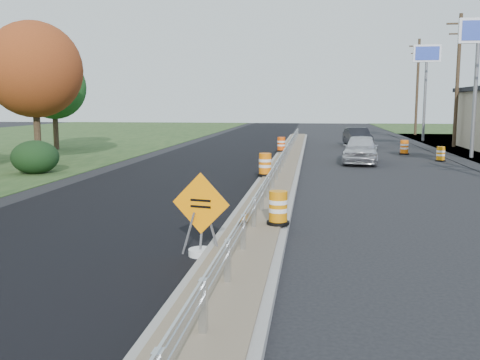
# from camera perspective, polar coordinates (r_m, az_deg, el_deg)

# --- Properties ---
(ground) EXTENTS (140.00, 140.00, 0.00)m
(ground) POSITION_cam_1_polar(r_m,az_deg,el_deg) (16.77, 3.01, -2.65)
(ground) COLOR black
(ground) RESTS_ON ground
(milled_overlay) EXTENTS (7.20, 120.00, 0.01)m
(milled_overlay) POSITION_cam_1_polar(r_m,az_deg,el_deg) (27.21, -4.49, 1.53)
(milled_overlay) COLOR black
(milled_overlay) RESTS_ON ground
(median) EXTENTS (1.60, 55.00, 0.23)m
(median) POSITION_cam_1_polar(r_m,az_deg,el_deg) (24.64, 4.56, 1.08)
(median) COLOR gray
(median) RESTS_ON ground
(guardrail) EXTENTS (0.10, 46.15, 0.72)m
(guardrail) POSITION_cam_1_polar(r_m,az_deg,el_deg) (25.56, 4.70, 2.72)
(guardrail) COLOR silver
(guardrail) RESTS_ON median
(pylon_sign_mid) EXTENTS (2.20, 0.30, 7.90)m
(pylon_sign_mid) POSITION_cam_1_polar(r_m,az_deg,el_deg) (33.85, 24.07, 13.13)
(pylon_sign_mid) COLOR slate
(pylon_sign_mid) RESTS_ON ground
(pylon_sign_north) EXTENTS (2.20, 0.30, 7.90)m
(pylon_sign_north) POSITION_cam_1_polar(r_m,az_deg,el_deg) (47.42, 19.28, 11.75)
(pylon_sign_north) COLOR slate
(pylon_sign_north) RESTS_ON ground
(utility_pole_nmid) EXTENTS (1.90, 0.26, 9.40)m
(utility_pole_nmid) POSITION_cam_1_polar(r_m,az_deg,el_deg) (41.71, 22.19, 10.04)
(utility_pole_nmid) COLOR #473523
(utility_pole_nmid) RESTS_ON ground
(utility_pole_north) EXTENTS (1.90, 0.26, 9.40)m
(utility_pole_north) POSITION_cam_1_polar(r_m,az_deg,el_deg) (56.36, 18.40, 9.58)
(utility_pole_north) COLOR #473523
(utility_pole_north) RESTS_ON ground
(hedge_north) EXTENTS (2.09, 2.09, 1.52)m
(hedge_north) POSITION_cam_1_polar(r_m,az_deg,el_deg) (25.70, -21.02, 2.31)
(hedge_north) COLOR black
(hedge_north) RESTS_ON ground
(tree_near_red) EXTENTS (4.95, 4.95, 7.35)m
(tree_near_red) POSITION_cam_1_polar(r_m,az_deg,el_deg) (30.11, -21.12, 10.91)
(tree_near_red) COLOR #473523
(tree_near_red) RESTS_ON ground
(tree_near_back) EXTENTS (4.29, 4.29, 6.37)m
(tree_near_back) POSITION_cam_1_polar(r_m,az_deg,el_deg) (38.56, -19.25, 9.31)
(tree_near_back) COLOR #473523
(tree_near_back) RESTS_ON ground
(caution_sign) EXTENTS (1.24, 0.53, 1.75)m
(caution_sign) POSITION_cam_1_polar(r_m,az_deg,el_deg) (11.12, -4.18, -5.90)
(caution_sign) COLOR white
(caution_sign) RESTS_ON ground
(barrel_median_near) EXTENTS (0.56, 0.56, 0.82)m
(barrel_median_near) POSITION_cam_1_polar(r_m,az_deg,el_deg) (13.00, 4.09, -3.04)
(barrel_median_near) COLOR black
(barrel_median_near) RESTS_ON median
(barrel_median_mid) EXTENTS (0.62, 0.62, 0.91)m
(barrel_median_mid) POSITION_cam_1_polar(r_m,az_deg,el_deg) (21.73, 2.69, 1.62)
(barrel_median_mid) COLOR black
(barrel_median_mid) RESTS_ON median
(barrel_median_far) EXTENTS (0.60, 0.60, 0.88)m
(barrel_median_far) POSITION_cam_1_polar(r_m,az_deg,el_deg) (32.83, 4.43, 3.79)
(barrel_median_far) COLOR black
(barrel_median_far) RESTS_ON median
(barrel_shoulder_near) EXTENTS (0.55, 0.55, 0.81)m
(barrel_shoulder_near) POSITION_cam_1_polar(r_m,az_deg,el_deg) (31.26, 20.61, 2.59)
(barrel_shoulder_near) COLOR black
(barrel_shoulder_near) RESTS_ON ground
(barrel_shoulder_mid) EXTENTS (0.61, 0.61, 0.89)m
(barrel_shoulder_mid) POSITION_cam_1_polar(r_m,az_deg,el_deg) (34.76, 17.12, 3.33)
(barrel_shoulder_mid) COLOR black
(barrel_shoulder_mid) RESTS_ON ground
(car_silver) EXTENTS (2.27, 4.59, 1.51)m
(car_silver) POSITION_cam_1_polar(r_m,az_deg,el_deg) (28.99, 12.77, 3.24)
(car_silver) COLOR silver
(car_silver) RESTS_ON ground
(car_dark_mid) EXTENTS (1.98, 4.34, 1.38)m
(car_dark_mid) POSITION_cam_1_polar(r_m,az_deg,el_deg) (40.29, 12.41, 4.49)
(car_dark_mid) COLOR black
(car_dark_mid) RESTS_ON ground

